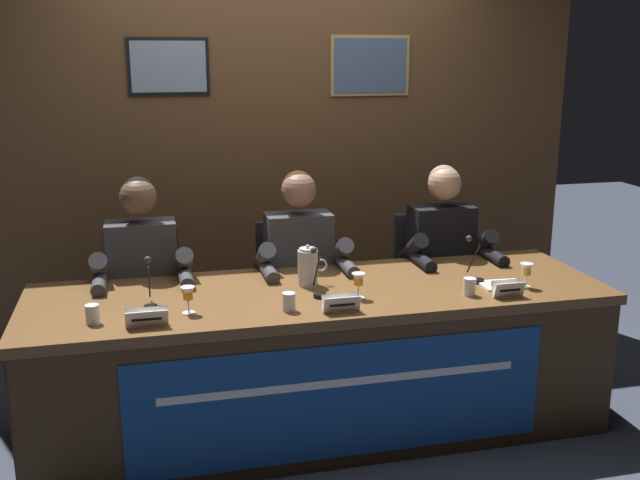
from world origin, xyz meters
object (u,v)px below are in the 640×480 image
(juice_glass_left, at_px, (188,295))
(panelist_right, at_px, (446,257))
(microphone_left, at_px, (150,291))
(water_cup_left, at_px, (93,315))
(nameplate_right, at_px, (508,289))
(water_pitcher_central, at_px, (308,267))
(juice_glass_right, at_px, (526,271))
(chair_right, at_px, (431,292))
(panelist_left, at_px, (143,278))
(microphone_right, at_px, (475,266))
(conference_table, at_px, (325,342))
(chair_center, at_px, (295,303))
(juice_glass_center, at_px, (358,281))
(microphone_center, at_px, (318,280))
(document_stack_right, at_px, (502,285))
(nameplate_left, at_px, (147,318))
(nameplate_center, at_px, (341,304))
(panelist_center, at_px, (302,267))
(water_cup_right, at_px, (469,288))
(chair_left, at_px, (146,315))
(water_cup_center, at_px, (289,303))

(juice_glass_left, xyz_separation_m, panelist_right, (1.49, 0.61, -0.09))
(microphone_left, bearing_deg, water_cup_left, -145.63)
(juice_glass_left, relative_size, nameplate_right, 0.82)
(water_pitcher_central, bearing_deg, juice_glass_right, -15.61)
(chair_right, distance_m, juice_glass_right, 0.92)
(panelist_left, relative_size, microphone_right, 5.75)
(conference_table, relative_size, juice_glass_right, 22.83)
(chair_center, relative_size, juice_glass_center, 7.39)
(panelist_left, height_order, microphone_center, panelist_left)
(chair_center, relative_size, document_stack_right, 4.21)
(nameplate_left, height_order, panelist_right, panelist_right)
(water_pitcher_central, height_order, document_stack_right, water_pitcher_central)
(nameplate_center, relative_size, microphone_right, 0.78)
(microphone_right, bearing_deg, panelist_center, 149.68)
(water_cup_left, distance_m, water_pitcher_central, 1.06)
(water_pitcher_central, bearing_deg, juice_glass_center, -53.55)
(microphone_left, xyz_separation_m, panelist_center, (0.81, 0.48, -0.08))
(microphone_left, bearing_deg, chair_right, 22.35)
(juice_glass_left, height_order, juice_glass_right, same)
(juice_glass_center, distance_m, juice_glass_right, 0.85)
(nameplate_center, height_order, microphone_center, microphone_center)
(nameplate_left, relative_size, nameplate_right, 1.17)
(panelist_left, xyz_separation_m, microphone_right, (1.64, -0.47, 0.08))
(panelist_right, relative_size, document_stack_right, 5.72)
(panelist_right, bearing_deg, microphone_right, -95.50)
(water_cup_left, xyz_separation_m, panelist_center, (1.06, 0.65, -0.05))
(nameplate_left, distance_m, juice_glass_right, 1.83)
(microphone_left, xyz_separation_m, juice_glass_right, (1.81, -0.15, 0.01))
(water_cup_left, relative_size, juice_glass_right, 0.69)
(nameplate_center, bearing_deg, water_pitcher_central, 97.85)
(conference_table, bearing_deg, juice_glass_right, -5.80)
(nameplate_right, bearing_deg, water_cup_right, 157.81)
(panelist_center, xyz_separation_m, panelist_right, (0.84, 0.00, 0.00))
(microphone_left, relative_size, water_cup_right, 2.54)
(nameplate_right, relative_size, document_stack_right, 0.70)
(juice_glass_center, distance_m, microphone_center, 0.20)
(juice_glass_right, bearing_deg, juice_glass_left, 179.34)
(water_cup_left, height_order, chair_center, chair_center)
(chair_left, xyz_separation_m, water_cup_left, (-0.22, -0.85, 0.32))
(microphone_right, bearing_deg, chair_left, 157.89)
(water_cup_center, xyz_separation_m, water_cup_right, (0.88, 0.01, 0.00))
(panelist_left, distance_m, chair_right, 1.72)
(chair_center, xyz_separation_m, nameplate_right, (0.84, -0.95, 0.32))
(microphone_left, bearing_deg, chair_left, 92.43)
(panelist_left, bearing_deg, nameplate_right, -23.92)
(chair_center, distance_m, water_cup_center, 0.97)
(nameplate_right, bearing_deg, panelist_right, 89.76)
(juice_glass_left, relative_size, juice_glass_center, 1.00)
(panelist_center, xyz_separation_m, nameplate_center, (0.01, -0.76, 0.05))
(chair_center, xyz_separation_m, panelist_center, (0.00, -0.20, 0.28))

